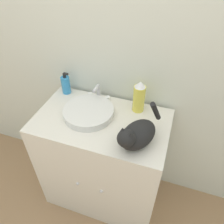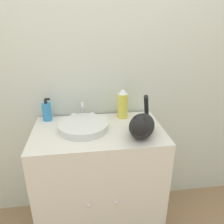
# 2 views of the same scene
# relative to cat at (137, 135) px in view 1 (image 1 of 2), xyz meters

# --- Properties ---
(ground_plane) EXTENTS (8.00, 8.00, 0.00)m
(ground_plane) POSITION_rel_cat_xyz_m (-0.25, -0.13, -0.92)
(ground_plane) COLOR #997551
(wall_back) EXTENTS (6.00, 0.05, 2.50)m
(wall_back) POSITION_rel_cat_xyz_m (-0.25, 0.42, 0.33)
(wall_back) COLOR silver
(wall_back) RESTS_ON ground_plane
(vanity_cabinet) EXTENTS (0.84, 0.51, 0.84)m
(vanity_cabinet) POSITION_rel_cat_xyz_m (-0.25, 0.12, -0.50)
(vanity_cabinet) COLOR silver
(vanity_cabinet) RESTS_ON ground_plane
(sink_basin) EXTENTS (0.32, 0.32, 0.05)m
(sink_basin) POSITION_rel_cat_xyz_m (-0.34, 0.14, -0.05)
(sink_basin) COLOR silver
(sink_basin) RESTS_ON vanity_cabinet
(faucet) EXTENTS (0.16, 0.09, 0.12)m
(faucet) POSITION_rel_cat_xyz_m (-0.34, 0.31, -0.02)
(faucet) COLOR silver
(faucet) RESTS_ON vanity_cabinet
(cat) EXTENTS (0.24, 0.34, 0.22)m
(cat) POSITION_rel_cat_xyz_m (0.00, 0.00, 0.00)
(cat) COLOR black
(cat) RESTS_ON vanity_cabinet
(soap_bottle) EXTENTS (0.06, 0.06, 0.16)m
(soap_bottle) POSITION_rel_cat_xyz_m (-0.59, 0.31, -0.01)
(soap_bottle) COLOR #338CCC
(soap_bottle) RESTS_ON vanity_cabinet
(spray_bottle) EXTENTS (0.07, 0.07, 0.21)m
(spray_bottle) POSITION_rel_cat_xyz_m (-0.06, 0.29, 0.03)
(spray_bottle) COLOR #EADB4C
(spray_bottle) RESTS_ON vanity_cabinet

